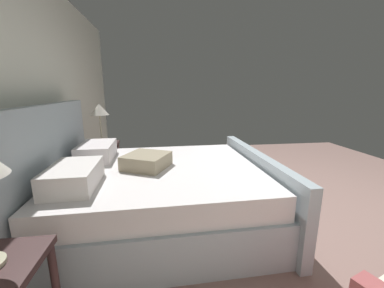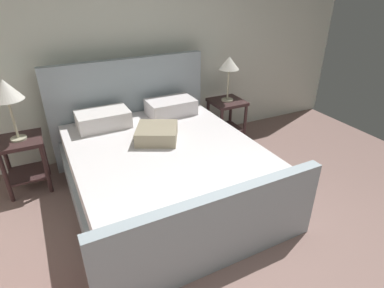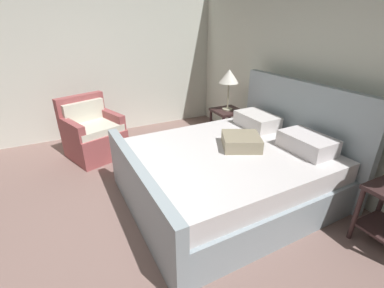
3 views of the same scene
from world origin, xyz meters
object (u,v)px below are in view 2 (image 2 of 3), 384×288
at_px(table_lamp_left, 5,91).
at_px(nightstand_right, 226,114).
at_px(bed, 162,166).
at_px(table_lamp_right, 229,65).
at_px(nightstand_left, 24,156).

bearing_deg(table_lamp_left, nightstand_right, 1.27).
distance_m(bed, nightstand_right, 1.52).
bearing_deg(bed, nightstand_right, 32.39).
bearing_deg(table_lamp_right, table_lamp_left, -178.73).
distance_m(bed, nightstand_left, 1.49).
xyz_separation_m(nightstand_left, table_lamp_left, (-0.00, 0.00, 0.72)).
relative_size(table_lamp_right, table_lamp_left, 0.93).
relative_size(table_lamp_right, nightstand_left, 0.99).
xyz_separation_m(nightstand_right, nightstand_left, (-2.57, -0.06, 0.00)).
bearing_deg(bed, nightstand_left, 149.39).
bearing_deg(nightstand_left, table_lamp_left, 135.00).
distance_m(nightstand_right, table_lamp_right, 0.68).
height_order(nightstand_left, table_lamp_left, table_lamp_left).
relative_size(bed, table_lamp_left, 3.52).
height_order(table_lamp_right, nightstand_left, table_lamp_right).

